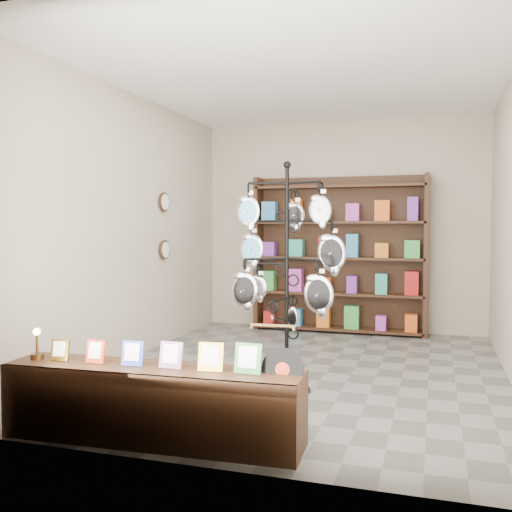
{
  "coord_description": "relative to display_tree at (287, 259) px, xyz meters",
  "views": [
    {
      "loc": [
        1.29,
        -5.71,
        1.5
      ],
      "look_at": [
        -0.19,
        -1.0,
        1.24
      ],
      "focal_mm": 40.0,
      "sensor_mm": 36.0,
      "label": 1
    }
  ],
  "objects": [
    {
      "name": "room_envelope",
      "position": [
        -0.02,
        0.75,
        0.65
      ],
      "size": [
        5.0,
        5.0,
        5.0
      ],
      "color": "#B9AA95",
      "rests_on": "ground"
    },
    {
      "name": "front_shelf",
      "position": [
        -0.59,
        -1.45,
        -0.94
      ],
      "size": [
        2.14,
        0.53,
        0.75
      ],
      "rotation": [
        0.0,
        0.0,
        0.04
      ],
      "color": "black",
      "rests_on": "ground"
    },
    {
      "name": "wall_clocks",
      "position": [
        -1.99,
        1.55,
        0.3
      ],
      "size": [
        0.03,
        0.24,
        0.84
      ],
      "color": "black",
      "rests_on": "ground"
    },
    {
      "name": "display_tree",
      "position": [
        0.0,
        0.0,
        0.0
      ],
      "size": [
        1.06,
        0.88,
        2.08
      ],
      "rotation": [
        0.0,
        0.0,
        -0.01
      ],
      "color": "black",
      "rests_on": "ground"
    },
    {
      "name": "ground",
      "position": [
        -0.02,
        0.75,
        -1.2
      ],
      "size": [
        5.0,
        5.0,
        0.0
      ],
      "primitive_type": "plane",
      "color": "slate",
      "rests_on": "ground"
    },
    {
      "name": "back_shelving",
      "position": [
        -0.02,
        3.05,
        -0.17
      ],
      "size": [
        2.42,
        0.36,
        2.2
      ],
      "color": "black",
      "rests_on": "ground"
    }
  ]
}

